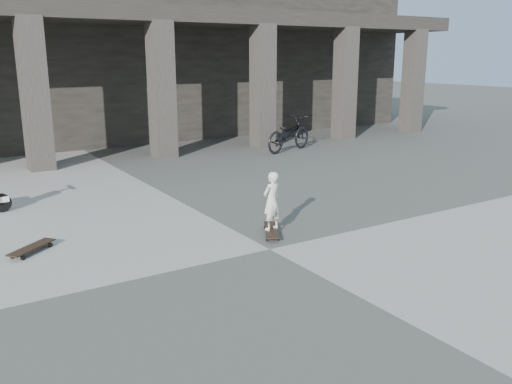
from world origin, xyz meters
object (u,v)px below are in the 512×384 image
longboard (271,230)px  bicycle (289,134)px  skateboard_spare (32,248)px  child (272,201)px

longboard → bicycle: size_ratio=0.43×
skateboard_spare → longboard: bearing=-57.2°
skateboard_spare → bicycle: 10.37m
longboard → skateboard_spare: 3.89m
longboard → skateboard_spare: skateboard_spare is taller
skateboard_spare → child: bearing=-57.2°
skateboard_spare → bicycle: (8.82, 5.44, 0.48)m
longboard → skateboard_spare: (-3.68, 1.25, 0.01)m
child → skateboard_spare: bearing=-32.6°
skateboard_spare → child: child is taller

